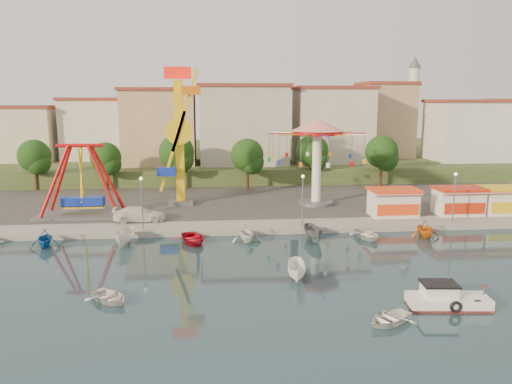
{
  "coord_description": "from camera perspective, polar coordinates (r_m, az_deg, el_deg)",
  "views": [
    {
      "loc": [
        -1.27,
        -35.8,
        13.21
      ],
      "look_at": [
        3.36,
        14.0,
        4.0
      ],
      "focal_mm": 35.0,
      "sensor_mm": 36.0,
      "label": 1
    }
  ],
  "objects": [
    {
      "name": "moored_boat_1",
      "position": [
        49.62,
        -22.99,
        -4.88
      ],
      "size": [
        3.2,
        3.54,
        1.63
      ],
      "primitive_type": "imported",
      "rotation": [
        0.0,
        0.0,
        0.18
      ],
      "color": "#1356A9",
      "rests_on": "ground"
    },
    {
      "name": "tree_1",
      "position": [
        73.96,
        -16.8,
        3.77
      ],
      "size": [
        4.35,
        4.35,
        6.8
      ],
      "color": "#382314",
      "rests_on": "quay_deck"
    },
    {
      "name": "tree_5",
      "position": [
        76.05,
        14.17,
        4.46
      ],
      "size": [
        4.83,
        4.83,
        7.54
      ],
      "color": "#382314",
      "rests_on": "quay_deck"
    },
    {
      "name": "quay_deck",
      "position": [
        98.65,
        -4.53,
        2.88
      ],
      "size": [
        200.0,
        100.0,
        0.6
      ],
      "primitive_type": "cube",
      "color": "#9E998E",
      "rests_on": "ground"
    },
    {
      "name": "asphalt_pad",
      "position": [
        67.01,
        -4.13,
        -0.44
      ],
      "size": [
        90.0,
        28.0,
        0.01
      ],
      "primitive_type": "cube",
      "color": "#4C4944",
      "rests_on": "quay_deck"
    },
    {
      "name": "hill_terrace",
      "position": [
        103.47,
        -4.58,
        3.9
      ],
      "size": [
        200.0,
        60.0,
        3.0
      ],
      "primitive_type": "cube",
      "color": "#384C26",
      "rests_on": "ground"
    },
    {
      "name": "moored_boat_7",
      "position": [
        51.65,
        18.75,
        -3.98
      ],
      "size": [
        2.87,
        3.3,
        1.7
      ],
      "primitive_type": "imported",
      "rotation": [
        0.0,
        0.0,
        -0.03
      ],
      "color": "orange",
      "rests_on": "ground"
    },
    {
      "name": "lamp_post_2",
      "position": [
        50.69,
        5.34,
        -1.12
      ],
      "size": [
        0.14,
        0.14,
        5.0
      ],
      "primitive_type": "cylinder",
      "color": "#59595E",
      "rests_on": "quay_deck"
    },
    {
      "name": "cabin_motorboat",
      "position": [
        35.2,
        20.91,
        -11.48
      ],
      "size": [
        5.3,
        2.46,
        1.81
      ],
      "rotation": [
        0.0,
        0.0,
        -0.1
      ],
      "color": "white",
      "rests_on": "ground"
    },
    {
      "name": "kamikaze_tower",
      "position": [
        60.76,
        -8.6,
        5.95
      ],
      "size": [
        4.26,
        3.1,
        16.5
      ],
      "color": "#59595E",
      "rests_on": "quay_deck"
    },
    {
      "name": "tree_3",
      "position": [
        70.77,
        -1.01,
        4.22
      ],
      "size": [
        4.68,
        4.68,
        7.32
      ],
      "color": "#382314",
      "rests_on": "quay_deck"
    },
    {
      "name": "ground",
      "position": [
        38.18,
        -3.12,
        -9.83
      ],
      "size": [
        200.0,
        200.0,
        0.0
      ],
      "primitive_type": "plane",
      "color": "#152D39",
      "rests_on": "ground"
    },
    {
      "name": "rowboat_b",
      "position": [
        31.89,
        14.97,
        -13.75
      ],
      "size": [
        3.93,
        3.61,
        0.67
      ],
      "primitive_type": "imported",
      "rotation": [
        0.0,
        0.0,
        -1.04
      ],
      "color": "white",
      "rests_on": "ground"
    },
    {
      "name": "building_3",
      "position": [
        85.06,
        -0.67,
        6.65
      ],
      "size": [
        12.59,
        10.5,
        9.2
      ],
      "primitive_type": "cube",
      "color": "beige",
      "rests_on": "hill_terrace"
    },
    {
      "name": "pirate_ship_ride",
      "position": [
        57.95,
        -19.28,
        1.1
      ],
      "size": [
        10.0,
        5.0,
        8.0
      ],
      "color": "#59595E",
      "rests_on": "quay_deck"
    },
    {
      "name": "lamp_post_1",
      "position": [
        50.29,
        -12.89,
        -1.43
      ],
      "size": [
        0.14,
        0.14,
        5.0
      ],
      "primitive_type": "cylinder",
      "color": "#59595E",
      "rests_on": "quay_deck"
    },
    {
      "name": "moored_boat_5",
      "position": [
        48.28,
        6.57,
        -4.65
      ],
      "size": [
        1.74,
        3.78,
        1.41
      ],
      "primitive_type": "imported",
      "rotation": [
        0.0,
        0.0,
        0.1
      ],
      "color": "#5B5A60",
      "rests_on": "ground"
    },
    {
      "name": "booth_right",
      "position": [
        62.77,
        26.45,
        -0.81
      ],
      "size": [
        5.4,
        3.78,
        3.08
      ],
      "color": "white",
      "rests_on": "quay_deck"
    },
    {
      "name": "skiff",
      "position": [
        37.73,
        4.69,
        -8.95
      ],
      "size": [
        1.9,
        3.83,
        1.42
      ],
      "primitive_type": "imported",
      "rotation": [
        0.0,
        0.0,
        -0.15
      ],
      "color": "white",
      "rests_on": "ground"
    },
    {
      "name": "minaret",
      "position": [
        97.23,
        17.48,
        9.57
      ],
      "size": [
        2.8,
        2.8,
        18.0
      ],
      "color": "silver",
      "rests_on": "hill_terrace"
    },
    {
      "name": "moored_boat_4",
      "position": [
        47.36,
        -1.13,
        -4.69
      ],
      "size": [
        3.3,
        3.67,
        1.72
      ],
      "primitive_type": "imported",
      "rotation": [
        0.0,
        0.0,
        0.16
      ],
      "color": "white",
      "rests_on": "ground"
    },
    {
      "name": "van",
      "position": [
        54.08,
        -13.18,
        -2.48
      ],
      "size": [
        5.53,
        2.56,
        1.57
      ],
      "primitive_type": "imported",
      "rotation": [
        0.0,
        0.0,
        1.64
      ],
      "color": "white",
      "rests_on": "quay_deck"
    },
    {
      "name": "building_4",
      "position": [
        90.49,
        7.74,
        6.8
      ],
      "size": [
        10.75,
        9.23,
        9.24
      ],
      "primitive_type": "cube",
      "color": "beige",
      "rests_on": "hill_terrace"
    },
    {
      "name": "tree_0",
      "position": [
        77.25,
        -24.01,
        3.78
      ],
      "size": [
        4.6,
        4.6,
        7.19
      ],
      "color": "#382314",
      "rests_on": "quay_deck"
    },
    {
      "name": "rowboat_a",
      "position": [
        35.27,
        -16.43,
        -11.41
      ],
      "size": [
        4.01,
        4.04,
        0.69
      ],
      "primitive_type": "imported",
      "rotation": [
        0.0,
        0.0,
        0.77
      ],
      "color": "white",
      "rests_on": "ground"
    },
    {
      "name": "booth_left",
      "position": [
        57.09,
        15.41,
        -1.1
      ],
      "size": [
        5.4,
        3.78,
        3.08
      ],
      "color": "white",
      "rests_on": "quay_deck"
    },
    {
      "name": "tree_4",
      "position": [
        75.1,
        6.47,
        4.67
      ],
      "size": [
        4.86,
        4.86,
        7.6
      ],
      "color": "#382314",
      "rests_on": "quay_deck"
    },
    {
      "name": "building_0",
      "position": [
        88.03,
        -26.88,
        6.53
      ],
      "size": [
        9.26,
        9.53,
        11.87
      ],
      "primitive_type": "cube",
      "color": "beige",
      "rests_on": "hill_terrace"
    },
    {
      "name": "lamp_post_3",
      "position": [
        55.87,
        21.69,
        -0.74
      ],
      "size": [
        0.14,
        0.14,
        5.0
      ],
      "primitive_type": "cylinder",
      "color": "#59595E",
      "rests_on": "quay_deck"
    },
    {
      "name": "building_5",
      "position": [
        92.58,
        16.13,
        7.18
      ],
      "size": [
        12.77,
        10.96,
        11.21
      ],
      "primitive_type": "cube",
      "color": "tan",
      "rests_on": "hill_terrace"
    },
    {
      "name": "wave_swinger",
      "position": [
        60.78,
        7.0,
        5.62
      ],
      "size": [
        11.6,
        11.6,
        10.4
      ],
      "color": "#59595E",
      "rests_on": "quay_deck"
    },
    {
      "name": "building_2",
      "position": [
        88.15,
        -9.88,
        7.29
      ],
      "size": [
        11.95,
        9.28,
        11.23
      ],
      "primitive_type": "cube",
      "color": "tan",
      "rests_on": "hill_terrace"
    },
    {
      "name": "tree_2",
      "position": [
        72.13,
        -9.07,
        4.5
      ],
      "size": [
        5.02,
        5.02,
        7.85
      ],
      "color": "#382314",
      "rests_on": "quay_deck"
    },
    {
      "name": "moored_boat_2",
      "position": [
        47.94,
        -14.78,
        -4.97
      ],
      "size": [
        1.92,
        4.07,
        1.52
      ],
      "primitive_type": "imported",
      "rotation": [
        0.0,
        0.0,
        -0.11
      ],
      "color": "silver",
      "rests_on": "ground"
    },
    {
      "name": "building_6",
      "position": [
        96.08,
        23.1,
        7.2
      ],
      "size": [
        8.23,
        8.98,
        12.36
      ],
      "primitive_type": "cube",
      "color": "silver",
      "rests_on": "hill_terrace"
    },
    {
      "name": "moored_boat_3",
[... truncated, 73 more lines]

